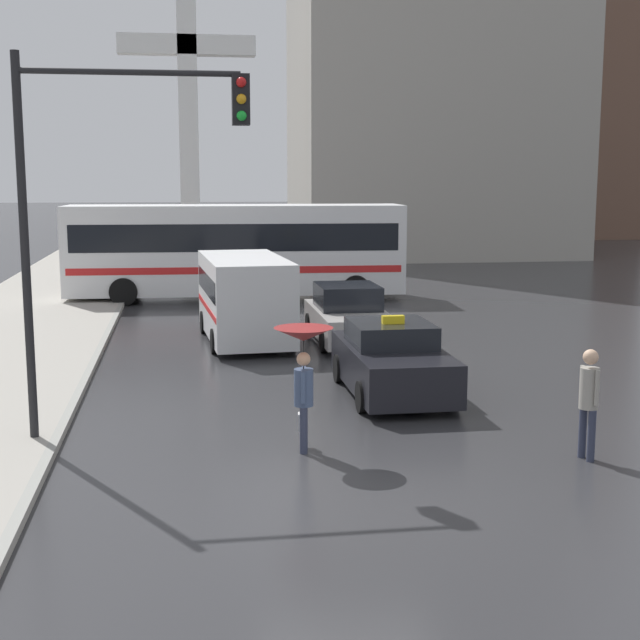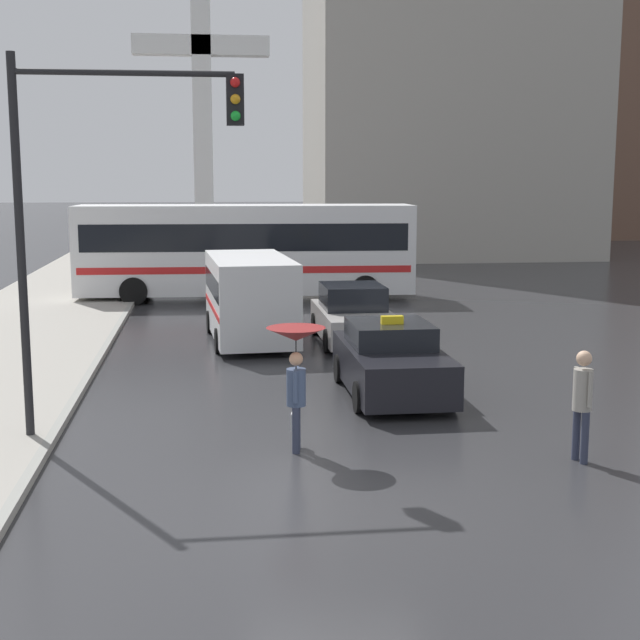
{
  "view_description": "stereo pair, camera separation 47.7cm",
  "coord_description": "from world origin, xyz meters",
  "px_view_note": "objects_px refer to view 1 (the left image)",
  "views": [
    {
      "loc": [
        -2.19,
        -11.26,
        4.33
      ],
      "look_at": [
        0.56,
        6.8,
        1.4
      ],
      "focal_mm": 50.0,
      "sensor_mm": 36.0,
      "label": 1
    },
    {
      "loc": [
        -1.71,
        -11.33,
        4.33
      ],
      "look_at": [
        0.56,
        6.8,
        1.4
      ],
      "focal_mm": 50.0,
      "sensor_mm": 36.0,
      "label": 2
    }
  ],
  "objects_px": {
    "pedestrian_with_umbrella": "(303,356)",
    "pedestrian_man": "(589,395)",
    "ambulance_van": "(245,295)",
    "sedan_red": "(348,316)",
    "taxi": "(392,361)",
    "traffic_light": "(111,178)",
    "city_bus": "(236,247)",
    "monument_cross": "(188,94)"
  },
  "relations": [
    {
      "from": "ambulance_van",
      "to": "monument_cross",
      "type": "relative_size",
      "value": 0.35
    },
    {
      "from": "taxi",
      "to": "monument_cross",
      "type": "xyz_separation_m",
      "value": [
        -3.75,
        26.29,
        7.52
      ]
    },
    {
      "from": "pedestrian_with_umbrella",
      "to": "pedestrian_man",
      "type": "distance_m",
      "value": 4.45
    },
    {
      "from": "sedan_red",
      "to": "traffic_light",
      "type": "distance_m",
      "value": 10.56
    },
    {
      "from": "monument_cross",
      "to": "sedan_red",
      "type": "bearing_deg",
      "value": -79.1
    },
    {
      "from": "taxi",
      "to": "sedan_red",
      "type": "relative_size",
      "value": 0.96
    },
    {
      "from": "traffic_light",
      "to": "pedestrian_man",
      "type": "bearing_deg",
      "value": -16.25
    },
    {
      "from": "taxi",
      "to": "pedestrian_man",
      "type": "height_order",
      "value": "pedestrian_man"
    },
    {
      "from": "city_bus",
      "to": "monument_cross",
      "type": "bearing_deg",
      "value": -170.19
    },
    {
      "from": "city_bus",
      "to": "pedestrian_man",
      "type": "bearing_deg",
      "value": 15.14
    },
    {
      "from": "sedan_red",
      "to": "traffic_light",
      "type": "xyz_separation_m",
      "value": [
        -5.39,
        -8.31,
        3.64
      ]
    },
    {
      "from": "city_bus",
      "to": "pedestrian_with_umbrella",
      "type": "relative_size",
      "value": 5.95
    },
    {
      "from": "taxi",
      "to": "pedestrian_man",
      "type": "distance_m",
      "value": 5.0
    },
    {
      "from": "ambulance_van",
      "to": "city_bus",
      "type": "height_order",
      "value": "city_bus"
    },
    {
      "from": "city_bus",
      "to": "pedestrian_man",
      "type": "distance_m",
      "value": 19.7
    },
    {
      "from": "city_bus",
      "to": "pedestrian_man",
      "type": "xyz_separation_m",
      "value": [
        4.29,
        -19.21,
        -0.84
      ]
    },
    {
      "from": "traffic_light",
      "to": "monument_cross",
      "type": "xyz_separation_m",
      "value": [
        1.46,
        28.74,
        3.88
      ]
    },
    {
      "from": "pedestrian_man",
      "to": "monument_cross",
      "type": "bearing_deg",
      "value": 178.87
    },
    {
      "from": "city_bus",
      "to": "pedestrian_with_umbrella",
      "type": "distance_m",
      "value": 18.14
    },
    {
      "from": "ambulance_van",
      "to": "sedan_red",
      "type": "bearing_deg",
      "value": 166.62
    },
    {
      "from": "sedan_red",
      "to": "pedestrian_with_umbrella",
      "type": "xyz_separation_m",
      "value": [
        -2.45,
        -9.35,
        0.88
      ]
    },
    {
      "from": "taxi",
      "to": "pedestrian_with_umbrella",
      "type": "relative_size",
      "value": 2.04
    },
    {
      "from": "pedestrian_with_umbrella",
      "to": "traffic_light",
      "type": "bearing_deg",
      "value": 79.96
    },
    {
      "from": "taxi",
      "to": "sedan_red",
      "type": "xyz_separation_m",
      "value": [
        0.19,
        5.86,
        0.0
      ]
    },
    {
      "from": "taxi",
      "to": "ambulance_van",
      "type": "bearing_deg",
      "value": -68.22
    },
    {
      "from": "taxi",
      "to": "monument_cross",
      "type": "bearing_deg",
      "value": -81.89
    },
    {
      "from": "sedan_red",
      "to": "pedestrian_man",
      "type": "distance_m",
      "value": 10.59
    },
    {
      "from": "pedestrian_with_umbrella",
      "to": "monument_cross",
      "type": "distance_m",
      "value": 30.55
    },
    {
      "from": "pedestrian_with_umbrella",
      "to": "monument_cross",
      "type": "relative_size",
      "value": 0.14
    },
    {
      "from": "taxi",
      "to": "ambulance_van",
      "type": "relative_size",
      "value": 0.8
    },
    {
      "from": "ambulance_van",
      "to": "traffic_light",
      "type": "height_order",
      "value": "traffic_light"
    },
    {
      "from": "sedan_red",
      "to": "city_bus",
      "type": "bearing_deg",
      "value": -74.41
    },
    {
      "from": "ambulance_van",
      "to": "pedestrian_man",
      "type": "bearing_deg",
      "value": 108.9
    },
    {
      "from": "ambulance_van",
      "to": "pedestrian_with_umbrella",
      "type": "xyz_separation_m",
      "value": [
        0.27,
        -9.81,
        0.31
      ]
    },
    {
      "from": "pedestrian_man",
      "to": "traffic_light",
      "type": "height_order",
      "value": "traffic_light"
    },
    {
      "from": "taxi",
      "to": "traffic_light",
      "type": "bearing_deg",
      "value": 25.22
    },
    {
      "from": "taxi",
      "to": "pedestrian_with_umbrella",
      "type": "height_order",
      "value": "pedestrian_with_umbrella"
    },
    {
      "from": "pedestrian_with_umbrella",
      "to": "traffic_light",
      "type": "xyz_separation_m",
      "value": [
        -2.95,
        1.04,
        2.76
      ]
    },
    {
      "from": "sedan_red",
      "to": "pedestrian_with_umbrella",
      "type": "bearing_deg",
      "value": 75.33
    },
    {
      "from": "ambulance_van",
      "to": "traffic_light",
      "type": "distance_m",
      "value": 9.67
    },
    {
      "from": "pedestrian_man",
      "to": "traffic_light",
      "type": "xyz_separation_m",
      "value": [
        -7.23,
        2.11,
        3.3
      ]
    },
    {
      "from": "sedan_red",
      "to": "city_bus",
      "type": "relative_size",
      "value": 0.36
    }
  ]
}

